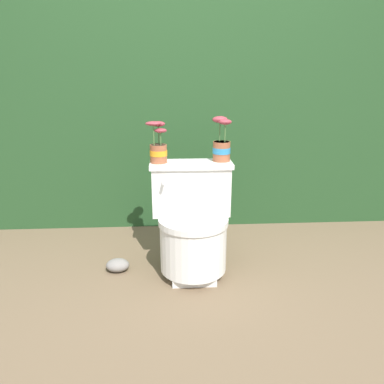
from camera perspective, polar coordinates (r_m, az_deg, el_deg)
ground_plane at (r=2.27m, az=0.24°, el=-12.91°), size 12.00×12.00×0.00m
hedge_backdrop at (r=3.28m, az=-1.24°, el=12.59°), size 3.95×1.00×1.75m
toilet at (r=2.24m, az=0.05°, el=-4.94°), size 0.50×0.52×0.64m
potted_plant_left at (r=2.25m, az=-5.18°, el=6.79°), size 0.12×0.11×0.25m
potted_plant_midleft at (r=2.29m, az=4.53°, el=7.07°), size 0.11×0.11×0.27m
garden_stone at (r=2.37m, az=-11.26°, el=-10.88°), size 0.14×0.11×0.08m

